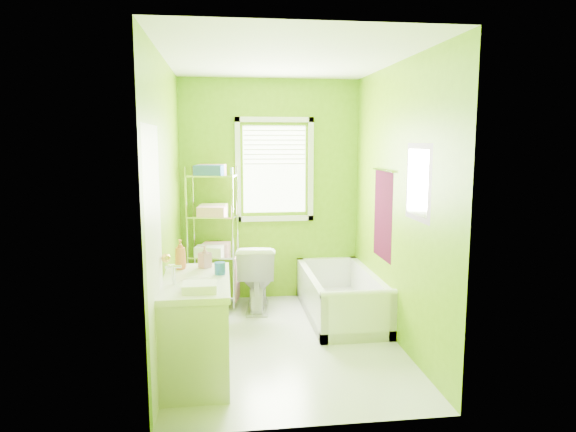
{
  "coord_description": "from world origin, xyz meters",
  "views": [
    {
      "loc": [
        -0.56,
        -4.59,
        1.89
      ],
      "look_at": [
        0.06,
        0.25,
        1.17
      ],
      "focal_mm": 32.0,
      "sensor_mm": 36.0,
      "label": 1
    }
  ],
  "objects": [
    {
      "name": "right_wall_decor",
      "position": [
        1.04,
        -0.02,
        1.32
      ],
      "size": [
        0.04,
        1.48,
        1.17
      ],
      "color": "#3E071B",
      "rests_on": "ground"
    },
    {
      "name": "vanity",
      "position": [
        -0.79,
        -0.58,
        0.43
      ],
      "size": [
        0.55,
        1.06,
        1.06
      ],
      "color": "silver",
      "rests_on": "ground"
    },
    {
      "name": "toilet",
      "position": [
        -0.2,
        1.02,
        0.38
      ],
      "size": [
        0.49,
        0.78,
        0.76
      ],
      "primitive_type": "imported",
      "rotation": [
        0.0,
        0.0,
        3.04
      ],
      "color": "white",
      "rests_on": "ground"
    },
    {
      "name": "window",
      "position": [
        0.05,
        1.42,
        1.61
      ],
      "size": [
        0.92,
        0.05,
        1.22
      ],
      "color": "white",
      "rests_on": "ground"
    },
    {
      "name": "bathtub",
      "position": [
        0.68,
        0.63,
        0.16
      ],
      "size": [
        0.73,
        1.57,
        0.51
      ],
      "color": "white",
      "rests_on": "ground"
    },
    {
      "name": "wire_shelf_unit",
      "position": [
        -0.67,
        1.17,
        0.99
      ],
      "size": [
        0.59,
        0.48,
        1.62
      ],
      "color": "silver",
      "rests_on": "ground"
    },
    {
      "name": "room_envelope",
      "position": [
        0.0,
        0.0,
        1.55
      ],
      "size": [
        2.14,
        2.94,
        2.62
      ],
      "color": "#649A07",
      "rests_on": "ground"
    },
    {
      "name": "ground",
      "position": [
        0.0,
        0.0,
        0.0
      ],
      "size": [
        2.9,
        2.9,
        0.0
      ],
      "primitive_type": "plane",
      "color": "silver",
      "rests_on": "ground"
    },
    {
      "name": "door",
      "position": [
        -1.04,
        -1.0,
        1.0
      ],
      "size": [
        0.09,
        0.8,
        2.0
      ],
      "color": "white",
      "rests_on": "ground"
    }
  ]
}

